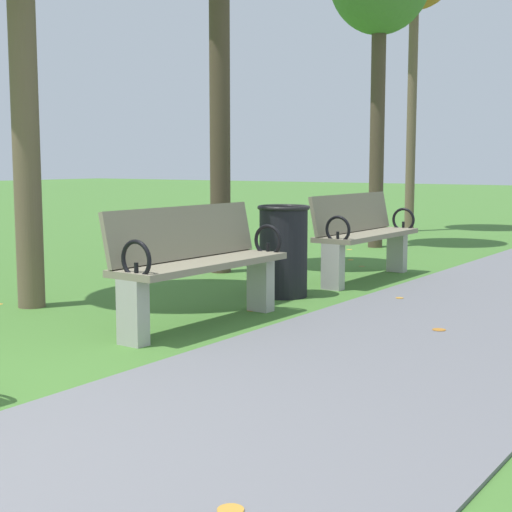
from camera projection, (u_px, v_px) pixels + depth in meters
name	position (u px, v px, depth m)	size (l,w,h in m)	color
park_bench_2	(198.00, 262.00, 5.74)	(0.51, 1.61, 0.90)	gray
park_bench_3	(363.00, 234.00, 8.00)	(0.48, 1.60, 0.90)	gray
trash_bin	(283.00, 251.00, 7.01)	(0.48, 0.48, 0.84)	black
scattered_leaves	(194.00, 332.00, 5.53)	(4.69, 10.62, 0.02)	brown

